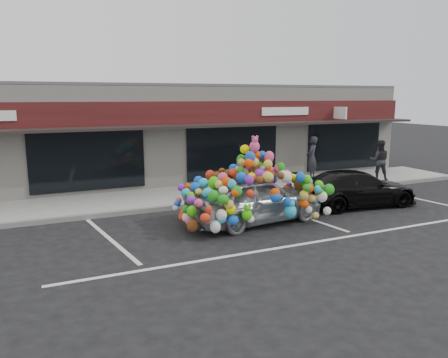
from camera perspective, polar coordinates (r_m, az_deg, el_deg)
name	(u,v)px	position (r m, az deg, el deg)	size (l,w,h in m)	color
ground	(221,227)	(12.99, -0.41, -6.25)	(90.00, 90.00, 0.00)	black
shop_building	(146,132)	(20.49, -10.11, 6.01)	(24.00, 7.20, 4.31)	silver
sidewalk	(178,196)	(16.58, -6.04, -2.29)	(26.00, 3.00, 0.15)	gray
kerb	(192,205)	(15.20, -4.25, -3.45)	(26.00, 0.18, 0.16)	slate
parking_stripe_left	(110,239)	(12.30, -14.68, -7.58)	(0.12, 4.40, 0.01)	silver
parking_stripe_mid	(297,215)	(14.47, 9.48, -4.60)	(0.12, 4.40, 0.01)	silver
parking_stripe_right	(418,199)	(17.98, 23.95, -2.37)	(0.12, 4.40, 0.01)	silver
lane_line	(324,240)	(12.08, 12.94, -7.83)	(14.00, 0.12, 0.01)	silver
toy_car	(255,193)	(13.24, 4.06, -1.89)	(3.12, 4.79, 2.67)	gray
black_sedan	(357,188)	(15.95, 16.93, -1.18)	(4.34, 1.76, 1.26)	black
pedestrian_a	(312,158)	(19.77, 11.39, 2.73)	(0.70, 0.46, 1.92)	#232429
pedestrian_b	(379,160)	(20.34, 19.61, 2.33)	(0.86, 0.67, 1.78)	black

